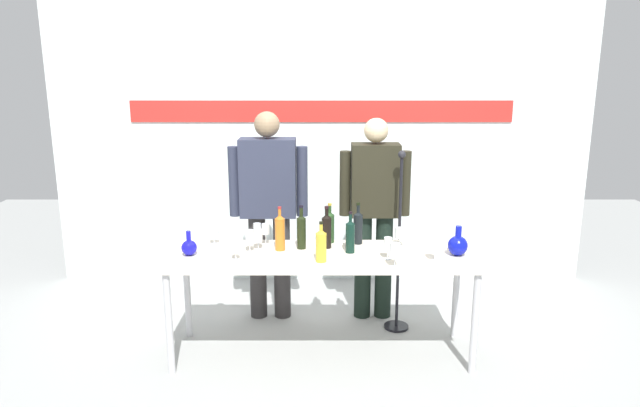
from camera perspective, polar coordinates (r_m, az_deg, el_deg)
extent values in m
plane|color=#A2A5A3|center=(4.44, 0.01, -14.56)|extent=(10.00, 10.00, 0.00)
cube|color=white|center=(5.53, -0.05, 7.43)|extent=(5.12, 0.10, 3.00)
cube|color=red|center=(5.46, -0.05, 9.11)|extent=(3.58, 0.01, 0.20)
cube|color=silver|center=(4.14, 0.01, -5.24)|extent=(2.21, 0.66, 0.04)
cylinder|color=silver|center=(4.15, -14.89, -11.44)|extent=(0.05, 0.05, 0.74)
cylinder|color=silver|center=(4.16, 14.91, -11.40)|extent=(0.05, 0.05, 0.74)
cylinder|color=silver|center=(4.65, -13.17, -8.55)|extent=(0.05, 0.05, 0.74)
cylinder|color=silver|center=(4.66, 13.14, -8.51)|extent=(0.05, 0.05, 0.74)
sphere|color=#1614BF|center=(4.18, -13.00, -4.30)|extent=(0.11, 0.11, 0.11)
cylinder|color=#1614BF|center=(4.16, -13.06, -3.19)|extent=(0.03, 0.03, 0.08)
sphere|color=#0D16B3|center=(4.19, 13.30, -4.07)|extent=(0.14, 0.14, 0.14)
cylinder|color=#0D16B3|center=(4.16, 13.37, -2.73)|extent=(0.04, 0.04, 0.08)
cylinder|color=#2F2D2D|center=(4.89, -6.34, -6.23)|extent=(0.14, 0.14, 0.89)
cylinder|color=#2F2D2D|center=(4.87, -3.95, -6.25)|extent=(0.14, 0.14, 0.89)
cube|color=#2E3348|center=(4.67, -5.34, 2.56)|extent=(0.45, 0.22, 0.63)
cylinder|color=#2E3348|center=(4.71, -8.68, 2.16)|extent=(0.09, 0.09, 0.57)
cylinder|color=#2E3348|center=(4.66, -1.96, 2.19)|extent=(0.09, 0.09, 0.57)
sphere|color=#947A5A|center=(4.61, -5.46, 7.80)|extent=(0.20, 0.20, 0.20)
cylinder|color=black|center=(4.87, 4.08, -6.22)|extent=(0.14, 0.14, 0.89)
cylinder|color=black|center=(4.89, 6.13, -6.20)|extent=(0.14, 0.14, 0.89)
cube|color=black|center=(4.68, 5.30, 2.34)|extent=(0.39, 0.22, 0.59)
cylinder|color=black|center=(4.67, 2.32, 1.99)|extent=(0.09, 0.09, 0.53)
cylinder|color=black|center=(4.72, 8.23, 1.98)|extent=(0.09, 0.09, 0.53)
sphere|color=beige|center=(4.62, 5.41, 7.23)|extent=(0.20, 0.20, 0.20)
cylinder|color=black|center=(4.33, 3.60, -2.55)|extent=(0.07, 0.07, 0.22)
cone|color=black|center=(4.30, 3.62, -0.97)|extent=(0.07, 0.07, 0.03)
cylinder|color=black|center=(4.29, 3.63, -0.64)|extent=(0.02, 0.02, 0.08)
cylinder|color=black|center=(4.28, 3.64, -0.04)|extent=(0.03, 0.03, 0.02)
cylinder|color=black|center=(4.21, -2.03, -2.98)|extent=(0.07, 0.07, 0.23)
cone|color=black|center=(4.18, -2.05, -1.33)|extent=(0.07, 0.07, 0.03)
cylinder|color=black|center=(4.17, -2.05, -0.95)|extent=(0.03, 0.03, 0.08)
cylinder|color=black|center=(4.16, -2.05, -0.31)|extent=(0.03, 0.03, 0.02)
cylinder|color=orange|center=(4.18, -4.16, -3.07)|extent=(0.07, 0.07, 0.24)
cone|color=orange|center=(4.15, -4.19, -1.33)|extent=(0.07, 0.07, 0.03)
cylinder|color=orange|center=(4.14, -4.20, -1.03)|extent=(0.02, 0.02, 0.07)
cylinder|color=#AA2623|center=(4.13, -4.21, -0.44)|extent=(0.03, 0.03, 0.02)
cylinder|color=#22421E|center=(4.36, 0.78, -2.50)|extent=(0.07, 0.07, 0.21)
cone|color=#22421E|center=(4.33, 0.79, -0.98)|extent=(0.07, 0.07, 0.03)
cylinder|color=#22421E|center=(4.32, 0.79, -0.67)|extent=(0.02, 0.02, 0.07)
cylinder|color=gold|center=(4.31, 0.79, -0.09)|extent=(0.03, 0.03, 0.02)
cylinder|color=black|center=(4.13, 2.83, -3.44)|extent=(0.07, 0.07, 0.21)
cone|color=black|center=(4.10, 2.85, -1.86)|extent=(0.07, 0.07, 0.03)
cylinder|color=black|center=(4.09, 2.85, -1.53)|extent=(0.02, 0.02, 0.07)
cylinder|color=black|center=(4.08, 2.86, -0.93)|extent=(0.03, 0.03, 0.02)
cylinder|color=gold|center=(3.94, -0.07, -4.38)|extent=(0.07, 0.07, 0.20)
cone|color=gold|center=(3.90, -0.07, -2.80)|extent=(0.07, 0.07, 0.03)
cylinder|color=gold|center=(3.90, -0.07, -2.51)|extent=(0.02, 0.02, 0.07)
cylinder|color=black|center=(3.89, -0.07, -1.93)|extent=(0.03, 0.03, 0.02)
cylinder|color=black|center=(4.23, 0.48, -2.92)|extent=(0.07, 0.07, 0.23)
cone|color=black|center=(4.19, 0.48, -1.27)|extent=(0.07, 0.07, 0.03)
cylinder|color=black|center=(4.19, 0.48, -0.96)|extent=(0.03, 0.03, 0.07)
cylinder|color=black|center=(4.18, 0.48, -0.38)|extent=(0.03, 0.03, 0.02)
cylinder|color=white|center=(4.04, -8.51, -5.54)|extent=(0.06, 0.06, 0.00)
cylinder|color=white|center=(4.03, -8.52, -5.10)|extent=(0.01, 0.01, 0.06)
cylinder|color=white|center=(4.01, -8.56, -4.21)|extent=(0.06, 0.06, 0.07)
cylinder|color=white|center=(4.25, -6.28, -4.50)|extent=(0.05, 0.05, 0.00)
cylinder|color=white|center=(4.24, -6.30, -4.10)|extent=(0.01, 0.01, 0.06)
cylinder|color=white|center=(4.22, -6.32, -3.14)|extent=(0.07, 0.07, 0.09)
cylinder|color=white|center=(4.35, -5.55, -4.04)|extent=(0.05, 0.05, 0.00)
cylinder|color=white|center=(4.34, -5.56, -3.53)|extent=(0.01, 0.01, 0.08)
cylinder|color=white|center=(4.32, -5.59, -2.53)|extent=(0.06, 0.06, 0.08)
cylinder|color=white|center=(4.42, -10.60, -3.94)|extent=(0.06, 0.06, 0.00)
cylinder|color=white|center=(4.41, -10.62, -3.54)|extent=(0.01, 0.01, 0.06)
cylinder|color=white|center=(4.39, -10.66, -2.67)|extent=(0.07, 0.07, 0.08)
cylinder|color=white|center=(4.19, -7.13, -4.79)|extent=(0.06, 0.06, 0.00)
cylinder|color=white|center=(4.18, -7.14, -4.26)|extent=(0.01, 0.01, 0.08)
cylinder|color=white|center=(4.15, -7.18, -3.19)|extent=(0.06, 0.06, 0.08)
cylinder|color=white|center=(4.41, -6.37, -3.81)|extent=(0.06, 0.06, 0.00)
cylinder|color=white|center=(4.40, -6.38, -3.42)|extent=(0.01, 0.01, 0.06)
cylinder|color=white|center=(4.38, -6.40, -2.51)|extent=(0.06, 0.06, 0.08)
cylinder|color=white|center=(4.06, 11.11, -5.54)|extent=(0.06, 0.06, 0.00)
cylinder|color=white|center=(4.05, 11.14, -4.99)|extent=(0.01, 0.01, 0.08)
cylinder|color=white|center=(4.03, 11.19, -3.93)|extent=(0.07, 0.07, 0.08)
cylinder|color=white|center=(3.91, 7.22, -6.18)|extent=(0.05, 0.05, 0.00)
cylinder|color=white|center=(3.89, 7.24, -5.67)|extent=(0.01, 0.01, 0.07)
cylinder|color=white|center=(3.87, 7.27, -4.54)|extent=(0.07, 0.07, 0.09)
cylinder|color=white|center=(4.04, 6.53, -5.45)|extent=(0.06, 0.06, 0.00)
cylinder|color=white|center=(4.03, 6.54, -4.92)|extent=(0.01, 0.01, 0.08)
cylinder|color=white|center=(4.01, 6.57, -3.87)|extent=(0.06, 0.06, 0.08)
cylinder|color=white|center=(4.34, 7.71, -4.14)|extent=(0.06, 0.06, 0.00)
cylinder|color=white|center=(4.33, 7.72, -3.76)|extent=(0.01, 0.01, 0.06)
cylinder|color=white|center=(4.31, 7.75, -2.90)|extent=(0.07, 0.07, 0.08)
cylinder|color=black|center=(4.85, 7.37, -11.96)|extent=(0.20, 0.20, 0.02)
cylinder|color=black|center=(4.60, 7.64, -4.19)|extent=(0.02, 0.02, 1.40)
sphere|color=#232328|center=(4.43, 7.93, 4.83)|extent=(0.06, 0.06, 0.06)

